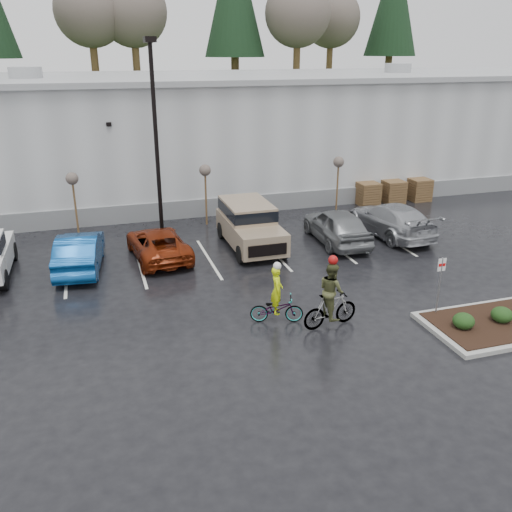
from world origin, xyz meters
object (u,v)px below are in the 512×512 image
object	(u,v)px
fire_lane_sign	(440,280)
cyclist_olive	(331,301)
suv_tan	(251,226)
car_blue	(80,251)
car_far_silver	(390,219)
sapling_mid	(205,174)
sapling_east	(338,165)
cyclist_hivis	(277,304)
pallet_stack_a	(368,194)
car_red	(158,244)
pallet_stack_c	(419,190)
car_grey	(337,226)
sapling_west	(72,182)
lamppost	(155,118)
pallet_stack_b	(393,192)

from	to	relation	value
fire_lane_sign	cyclist_olive	xyz separation A→B (m)	(-3.78, 0.48, -0.50)
fire_lane_sign	suv_tan	bearing A→B (deg)	115.35
car_blue	car_far_silver	world-z (taller)	car_far_silver
sapling_mid	sapling_east	world-z (taller)	same
sapling_mid	cyclist_hivis	bearing A→B (deg)	-90.39
pallet_stack_a	cyclist_hivis	world-z (taller)	cyclist_hivis
cyclist_olive	car_far_silver	bearing A→B (deg)	-49.33
car_red	cyclist_hivis	distance (m)	7.87
suv_tan	cyclist_hivis	size ratio (longest dim) A/B	2.34
pallet_stack_a	car_red	distance (m)	14.10
fire_lane_sign	sapling_mid	bearing A→B (deg)	112.49
suv_tan	car_far_silver	distance (m)	7.18
pallet_stack_c	car_red	size ratio (longest dim) A/B	0.28
car_blue	suv_tan	world-z (taller)	suv_tan
sapling_east	car_grey	size ratio (longest dim) A/B	0.65
sapling_east	pallet_stack_c	world-z (taller)	sapling_east
pallet_stack_a	cyclist_olive	size ratio (longest dim) A/B	0.53
car_blue	sapling_west	bearing A→B (deg)	-82.45
sapling_east	suv_tan	xyz separation A→B (m)	(-6.30, -4.14, -1.70)
sapling_east	lamppost	bearing A→B (deg)	-174.29
lamppost	fire_lane_sign	xyz separation A→B (m)	(7.80, -11.80, -4.28)
pallet_stack_c	cyclist_hivis	size ratio (longest dim) A/B	0.62
sapling_mid	car_red	xyz separation A→B (m)	(-3.09, -4.23, -2.07)
car_blue	car_red	bearing A→B (deg)	-168.12
lamppost	cyclist_hivis	distance (m)	11.88
sapling_east	fire_lane_sign	size ratio (longest dim) A/B	1.45
sapling_mid	car_blue	bearing A→B (deg)	-144.53
pallet_stack_c	car_far_silver	bearing A→B (deg)	-133.63
pallet_stack_b	car_grey	world-z (taller)	car_grey
sapling_west	pallet_stack_b	world-z (taller)	sapling_west
car_blue	car_grey	xyz separation A→B (m)	(11.74, -0.07, 0.05)
sapling_west	car_far_silver	world-z (taller)	sapling_west
suv_tan	car_grey	bearing A→B (deg)	-6.84
sapling_east	suv_tan	world-z (taller)	sapling_east
car_far_silver	fire_lane_sign	bearing A→B (deg)	65.70
car_far_silver	suv_tan	bearing A→B (deg)	-6.32
pallet_stack_a	car_grey	bearing A→B (deg)	-129.61
pallet_stack_a	sapling_west	bearing A→B (deg)	-176.53
cyclist_olive	pallet_stack_a	bearing A→B (deg)	-41.03
car_blue	car_far_silver	bearing A→B (deg)	-173.07
lamppost	pallet_stack_a	distance (m)	13.61
pallet_stack_a	cyclist_hivis	distance (m)	16.06
fire_lane_sign	sapling_east	bearing A→B (deg)	80.25
lamppost	sapling_west	distance (m)	5.07
sapling_mid	cyclist_hivis	distance (m)	11.68
sapling_west	pallet_stack_a	distance (m)	16.66
pallet_stack_b	car_far_silver	bearing A→B (deg)	-121.77
car_far_silver	pallet_stack_b	bearing A→B (deg)	-126.06
sapling_mid	fire_lane_sign	size ratio (longest dim) A/B	1.45
pallet_stack_b	cyclist_hivis	bearing A→B (deg)	-133.30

